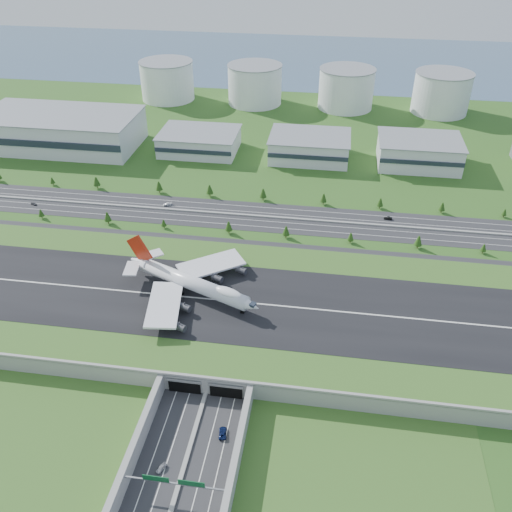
# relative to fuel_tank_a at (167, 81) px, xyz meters

# --- Properties ---
(ground) EXTENTS (1200.00, 1200.00, 0.00)m
(ground) POSITION_rel_fuel_tank_a_xyz_m (120.00, -310.00, -17.50)
(ground) COLOR #254616
(ground) RESTS_ON ground
(airfield_deck) EXTENTS (520.00, 100.00, 9.20)m
(airfield_deck) POSITION_rel_fuel_tank_a_xyz_m (120.00, -310.09, -13.38)
(airfield_deck) COLOR gray
(airfield_deck) RESTS_ON ground
(underpass_road) EXTENTS (38.80, 120.40, 8.00)m
(underpass_road) POSITION_rel_fuel_tank_a_xyz_m (120.00, -409.42, -14.07)
(underpass_road) COLOR #28282B
(underpass_road) RESTS_ON ground
(sign_gantry_near) EXTENTS (38.70, 0.70, 9.80)m
(sign_gantry_near) POSITION_rel_fuel_tank_a_xyz_m (120.00, -405.04, -10.55)
(sign_gantry_near) COLOR gray
(sign_gantry_near) RESTS_ON ground
(north_expressway) EXTENTS (560.00, 36.00, 0.12)m
(north_expressway) POSITION_rel_fuel_tank_a_xyz_m (120.00, -215.00, -17.44)
(north_expressway) COLOR #28282B
(north_expressway) RESTS_ON ground
(tree_row) EXTENTS (509.42, 48.59, 8.36)m
(tree_row) POSITION_rel_fuel_tank_a_xyz_m (109.32, -213.70, -12.84)
(tree_row) COLOR #3D2819
(tree_row) RESTS_ON ground
(hangar_west) EXTENTS (120.00, 60.00, 25.00)m
(hangar_west) POSITION_rel_fuel_tank_a_xyz_m (-50.00, -125.00, -5.00)
(hangar_west) COLOR silver
(hangar_west) RESTS_ON ground
(hangar_mid_a) EXTENTS (58.00, 42.00, 15.00)m
(hangar_mid_a) POSITION_rel_fuel_tank_a_xyz_m (60.00, -120.00, -10.00)
(hangar_mid_a) COLOR silver
(hangar_mid_a) RESTS_ON ground
(hangar_mid_b) EXTENTS (58.00, 42.00, 17.00)m
(hangar_mid_b) POSITION_rel_fuel_tank_a_xyz_m (145.00, -120.00, -9.00)
(hangar_mid_b) COLOR silver
(hangar_mid_b) RESTS_ON ground
(hangar_mid_c) EXTENTS (58.00, 42.00, 19.00)m
(hangar_mid_c) POSITION_rel_fuel_tank_a_xyz_m (225.00, -120.00, -8.00)
(hangar_mid_c) COLOR silver
(hangar_mid_c) RESTS_ON ground
(fuel_tank_a) EXTENTS (50.00, 50.00, 35.00)m
(fuel_tank_a) POSITION_rel_fuel_tank_a_xyz_m (0.00, 0.00, 0.00)
(fuel_tank_a) COLOR white
(fuel_tank_a) RESTS_ON ground
(fuel_tank_b) EXTENTS (50.00, 50.00, 35.00)m
(fuel_tank_b) POSITION_rel_fuel_tank_a_xyz_m (85.00, 0.00, 0.00)
(fuel_tank_b) COLOR white
(fuel_tank_b) RESTS_ON ground
(fuel_tank_c) EXTENTS (50.00, 50.00, 35.00)m
(fuel_tank_c) POSITION_rel_fuel_tank_a_xyz_m (170.00, 0.00, 0.00)
(fuel_tank_c) COLOR white
(fuel_tank_c) RESTS_ON ground
(fuel_tank_d) EXTENTS (50.00, 50.00, 35.00)m
(fuel_tank_d) POSITION_rel_fuel_tank_a_xyz_m (255.00, 0.00, 0.00)
(fuel_tank_d) COLOR white
(fuel_tank_d) RESTS_ON ground
(bay_water) EXTENTS (1200.00, 260.00, 0.06)m
(bay_water) POSITION_rel_fuel_tank_a_xyz_m (120.00, 170.00, -17.47)
(bay_water) COLOR #3E5B77
(bay_water) RESTS_ON ground
(boeing_747) EXTENTS (71.55, 66.25, 23.45)m
(boeing_747) POSITION_rel_fuel_tank_a_xyz_m (101.47, -306.84, -2.88)
(boeing_747) COLOR white
(boeing_747) RESTS_ON airfield_deck
(car_0) EXTENTS (3.51, 4.94, 1.56)m
(car_0) POSITION_rel_fuel_tank_a_xyz_m (112.35, -396.01, -16.60)
(car_0) COLOR #B6B6BB
(car_0) RESTS_ON ground
(car_2) EXTENTS (3.64, 6.40, 1.68)m
(car_2) POSITION_rel_fuel_tank_a_xyz_m (130.72, -378.36, -16.54)
(car_2) COLOR #0D1943
(car_2) RESTS_ON ground
(car_4) EXTENTS (4.57, 3.03, 1.45)m
(car_4) POSITION_rel_fuel_tank_a_xyz_m (-25.62, -221.71, -16.66)
(car_4) COLOR #504F54
(car_4) RESTS_ON ground
(car_5) EXTENTS (5.04, 1.88, 1.65)m
(car_5) POSITION_rel_fuel_tank_a_xyz_m (199.72, -206.55, -16.56)
(car_5) COLOR black
(car_5) RESTS_ON ground
(car_7) EXTENTS (6.41, 4.65, 1.72)m
(car_7) POSITION_rel_fuel_tank_a_xyz_m (59.85, -209.44, -16.52)
(car_7) COLOR white
(car_7) RESTS_ON ground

